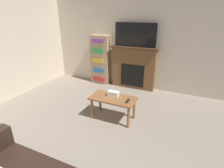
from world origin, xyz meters
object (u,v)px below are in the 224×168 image
object	(u,v)px
tv	(135,35)
bookshelf	(100,60)
fireplace	(134,68)
coffee_table	(113,101)

from	to	relation	value
tv	bookshelf	world-z (taller)	tv
fireplace	tv	distance (m)	0.88
tv	coffee_table	bearing A→B (deg)	-85.30
fireplace	coffee_table	xyz separation A→B (m)	(0.14, -1.72, -0.20)
fireplace	bookshelf	world-z (taller)	bookshelf
fireplace	coffee_table	size ratio (longest dim) A/B	1.45
bookshelf	tv	bearing A→B (deg)	0.12
tv	bookshelf	size ratio (longest dim) A/B	0.78
coffee_table	bookshelf	distance (m)	2.08
bookshelf	coffee_table	bearing A→B (deg)	-55.33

